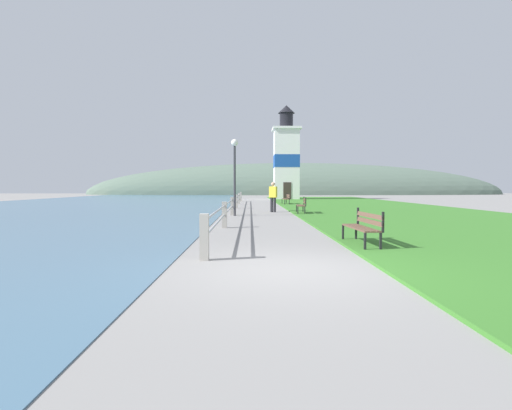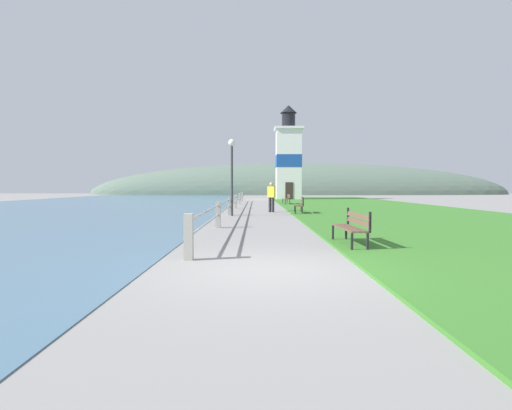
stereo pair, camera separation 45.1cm
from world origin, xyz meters
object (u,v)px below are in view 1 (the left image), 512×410
lighthouse (286,159)px  person_strolling (273,196)px  park_bench_near (364,225)px  park_bench_midway (302,204)px  lamp_post (235,163)px  park_bench_far (287,198)px

lighthouse → person_strolling: lighthouse is taller
park_bench_near → person_strolling: person_strolling is taller
park_bench_midway → lamp_post: 4.51m
park_bench_midway → park_bench_far: 11.51m
park_bench_near → person_strolling: 13.62m
lighthouse → park_bench_midway: bearing=-93.1°
park_bench_midway → park_bench_far: size_ratio=0.82×
lighthouse → lamp_post: 26.83m
park_bench_far → lighthouse: bearing=-97.1°
park_bench_midway → park_bench_far: bearing=-86.9°
park_bench_near → lighthouse: lighthouse is taller
park_bench_midway → lighthouse: (1.36, 24.90, 4.20)m
lighthouse → park_bench_near: bearing=-92.1°
person_strolling → park_bench_midway: bearing=-110.3°
lighthouse → park_bench_far: bearing=-95.0°
park_bench_near → park_bench_midway: 11.91m
park_bench_far → lighthouse: 14.08m
park_bench_midway → person_strolling: person_strolling is taller
park_bench_near → park_bench_far: 23.42m
park_bench_far → lighthouse: (1.17, 13.38, 4.20)m
person_strolling → lamp_post: lamp_post is taller
park_bench_far → person_strolling: 10.05m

